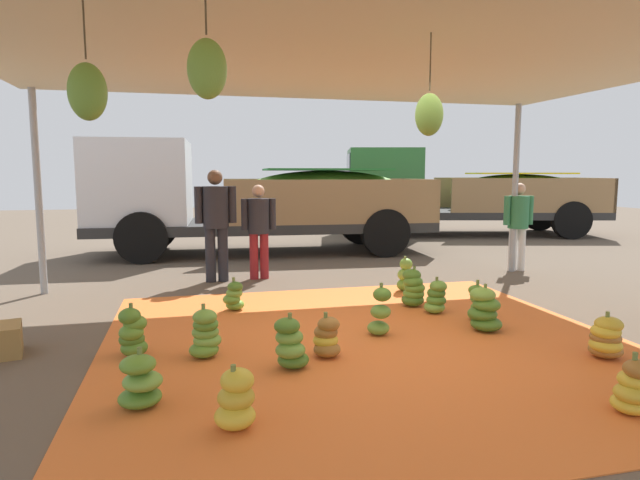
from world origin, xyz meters
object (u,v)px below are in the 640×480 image
banana_bunch_1 (485,311)px  banana_bunch_13 (234,297)px  banana_bunch_9 (478,304)px  cargo_truck_far (460,192)px  banana_bunch_5 (380,313)px  banana_bunch_11 (290,345)px  banana_bunch_0 (413,289)px  banana_bunch_10 (436,298)px  banana_bunch_3 (634,388)px  banana_bunch_2 (405,276)px  worker_2 (216,217)px  worker_1 (518,220)px  banana_bunch_4 (133,333)px  cargo_truck_main (251,197)px  banana_bunch_6 (140,383)px  banana_bunch_14 (205,334)px  banana_bunch_7 (236,400)px  banana_bunch_12 (327,338)px  banana_bunch_8 (606,339)px  worker_0 (259,224)px

banana_bunch_1 → banana_bunch_13: 3.01m
banana_bunch_9 → cargo_truck_far: size_ratio=0.07×
banana_bunch_5 → banana_bunch_11: (-1.11, -0.74, -0.03)m
banana_bunch_0 → banana_bunch_10: (0.14, -0.39, -0.04)m
banana_bunch_5 → banana_bunch_3: bearing=-63.3°
banana_bunch_2 → worker_2: bearing=151.7°
worker_1 → banana_bunch_0: bearing=-144.7°
banana_bunch_4 → banana_bunch_13: 1.84m
banana_bunch_9 → cargo_truck_main: (-1.93, 6.15, 1.00)m
cargo_truck_far → worker_2: cargo_truck_far is taller
cargo_truck_far → worker_1: size_ratio=4.70×
banana_bunch_0 → banana_bunch_6: (-3.18, -2.38, -0.04)m
cargo_truck_main → banana_bunch_5: bearing=-84.4°
banana_bunch_9 → banana_bunch_13: size_ratio=1.16×
banana_bunch_9 → banana_bunch_14: size_ratio=0.96×
banana_bunch_7 → banana_bunch_13: bearing=85.6°
banana_bunch_4 → banana_bunch_7: 1.87m
banana_bunch_0 → banana_bunch_12: banana_bunch_0 is taller
banana_bunch_12 → cargo_truck_far: (6.24, 9.14, 1.01)m
cargo_truck_main → worker_2: size_ratio=4.09×
worker_1 → banana_bunch_6: bearing=-143.9°
banana_bunch_10 → cargo_truck_far: (4.54, 7.93, 0.99)m
banana_bunch_5 → banana_bunch_9: size_ratio=1.16×
banana_bunch_3 → banana_bunch_8: banana_bunch_3 is taller
banana_bunch_2 → banana_bunch_13: 2.59m
worker_1 → banana_bunch_7: bearing=-137.8°
banana_bunch_6 → banana_bunch_11: banana_bunch_11 is taller
banana_bunch_10 → worker_1: worker_1 is taller
banana_bunch_1 → worker_1: worker_1 is taller
banana_bunch_8 → worker_0: bearing=119.6°
banana_bunch_4 → cargo_truck_far: size_ratio=0.07×
banana_bunch_1 → banana_bunch_10: bearing=102.6°
banana_bunch_4 → banana_bunch_0: bearing=19.3°
banana_bunch_1 → cargo_truck_far: (4.35, 8.74, 0.96)m
banana_bunch_12 → worker_1: 5.77m
banana_bunch_1 → cargo_truck_main: size_ratio=0.07×
banana_bunch_10 → worker_0: size_ratio=0.30×
banana_bunch_14 → worker_2: worker_2 is taller
banana_bunch_4 → banana_bunch_5: size_ratio=0.91×
banana_bunch_2 → banana_bunch_5: size_ratio=0.92×
banana_bunch_5 → banana_bunch_7: banana_bunch_5 is taller
banana_bunch_14 → cargo_truck_far: 11.58m
banana_bunch_1 → banana_bunch_7: (-2.84, -1.65, -0.03)m
banana_bunch_9 → banana_bunch_10: bearing=124.8°
banana_bunch_0 → banana_bunch_1: 1.24m
banana_bunch_11 → worker_2: 4.23m
banana_bunch_10 → banana_bunch_8: bearing=-67.1°
banana_bunch_6 → cargo_truck_far: cargo_truck_far is taller
worker_2 → banana_bunch_0: bearing=-43.9°
banana_bunch_6 → banana_bunch_2: bearing=43.5°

